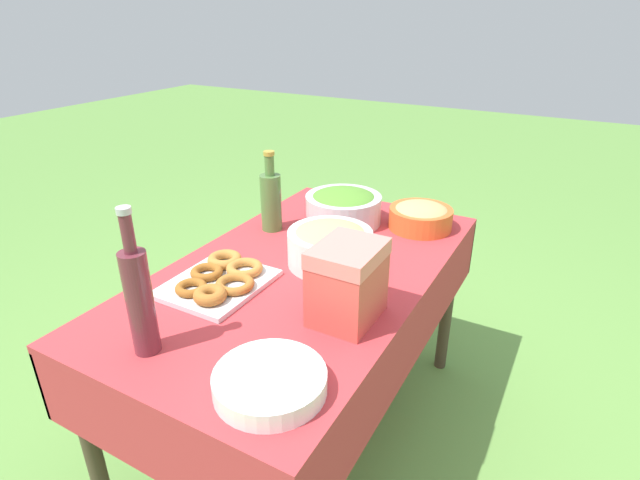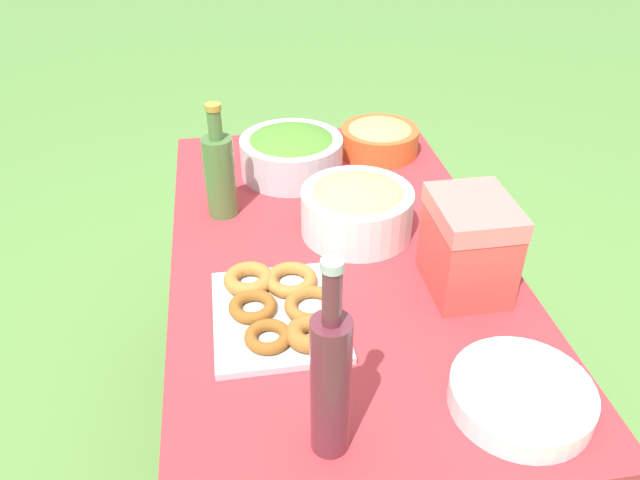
# 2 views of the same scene
# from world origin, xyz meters

# --- Properties ---
(ground_plane) EXTENTS (14.00, 14.00, 0.00)m
(ground_plane) POSITION_xyz_m (0.00, 0.00, 0.00)
(ground_plane) COLOR #609342
(picnic_table) EXTENTS (1.39, 0.80, 0.72)m
(picnic_table) POSITION_xyz_m (0.00, 0.00, 0.62)
(picnic_table) COLOR #B73338
(picnic_table) RESTS_ON ground_plane
(salad_bowl) EXTENTS (0.30, 0.30, 0.13)m
(salad_bowl) POSITION_xyz_m (-0.41, -0.06, 0.79)
(salad_bowl) COLOR silver
(salad_bowl) RESTS_ON picnic_table
(pasta_bowl) EXTENTS (0.28, 0.28, 0.14)m
(pasta_bowl) POSITION_xyz_m (-0.07, 0.06, 0.79)
(pasta_bowl) COLOR white
(pasta_bowl) RESTS_ON picnic_table
(donut_platter) EXTENTS (0.34, 0.28, 0.05)m
(donut_platter) POSITION_xyz_m (0.22, -0.16, 0.74)
(donut_platter) COLOR silver
(donut_platter) RESTS_ON picnic_table
(plate_stack) EXTENTS (0.25, 0.25, 0.05)m
(plate_stack) POSITION_xyz_m (0.53, 0.23, 0.74)
(plate_stack) COLOR white
(plate_stack) RESTS_ON picnic_table
(olive_oil_bottle) EXTENTS (0.08, 0.08, 0.30)m
(olive_oil_bottle) POSITION_xyz_m (-0.21, -0.27, 0.84)
(olive_oil_bottle) COLOR #4C7238
(olive_oil_bottle) RESTS_ON picnic_table
(wine_bottle) EXTENTS (0.06, 0.06, 0.38)m
(wine_bottle) POSITION_xyz_m (0.56, -0.12, 0.87)
(wine_bottle) COLOR maroon
(wine_bottle) RESTS_ON picnic_table
(bread_bowl) EXTENTS (0.24, 0.24, 0.10)m
(bread_bowl) POSITION_xyz_m (-0.50, 0.23, 0.77)
(bread_bowl) COLOR #E05B28
(bread_bowl) RESTS_ON picnic_table
(cooler_box) EXTENTS (0.20, 0.16, 0.22)m
(cooler_box) POSITION_xyz_m (0.19, 0.25, 0.83)
(cooler_box) COLOR #E04C42
(cooler_box) RESTS_ON picnic_table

